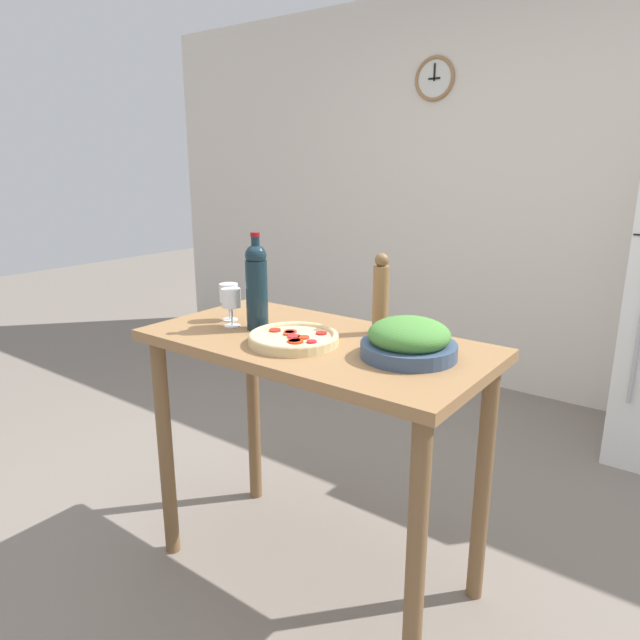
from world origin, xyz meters
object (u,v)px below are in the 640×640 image
at_px(wine_glass_far, 229,294).
at_px(homemade_pizza, 294,338).
at_px(wine_bottle, 257,285).
at_px(pepper_mill, 381,295).
at_px(salad_bowl, 409,340).
at_px(wine_glass_near, 231,300).

xyz_separation_m(wine_glass_far, homemade_pizza, (0.38, -0.09, -0.08)).
bearing_deg(wine_bottle, homemade_pizza, -15.42).
bearing_deg(wine_glass_far, pepper_mill, 18.99).
distance_m(wine_bottle, wine_glass_far, 0.18).
distance_m(wine_glass_far, pepper_mill, 0.58).
distance_m(pepper_mill, homemade_pizza, 0.34).
bearing_deg(wine_glass_far, salad_bowl, 1.64).
height_order(salad_bowl, homemade_pizza, salad_bowl).
relative_size(wine_glass_near, homemade_pizza, 0.47).
bearing_deg(pepper_mill, homemade_pizza, -121.18).
bearing_deg(homemade_pizza, salad_bowl, 16.27).
height_order(wine_bottle, wine_glass_far, wine_bottle).
height_order(pepper_mill, salad_bowl, pepper_mill).
xyz_separation_m(pepper_mill, homemade_pizza, (-0.17, -0.27, -0.12)).
distance_m(pepper_mill, salad_bowl, 0.27).
bearing_deg(salad_bowl, wine_bottle, -175.30).
xyz_separation_m(wine_glass_far, pepper_mill, (0.55, 0.19, 0.04)).
relative_size(wine_glass_far, homemade_pizza, 0.47).
height_order(wine_glass_near, wine_glass_far, same).
bearing_deg(homemade_pizza, wine_glass_far, 167.29).
height_order(pepper_mill, homemade_pizza, pepper_mill).
distance_m(wine_bottle, wine_glass_near, 0.12).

